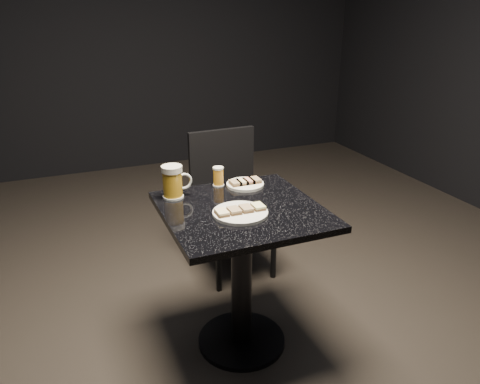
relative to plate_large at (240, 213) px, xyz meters
name	(u,v)px	position (x,y,z in m)	size (l,w,h in m)	color
floor	(241,342)	(0.03, 0.06, -0.76)	(6.00, 6.00, 0.00)	black
plate_large	(240,213)	(0.00, 0.00, 0.00)	(0.24, 0.24, 0.01)	silver
plate_small	(245,184)	(0.15, 0.31, 0.00)	(0.19, 0.19, 0.01)	white
table	(242,255)	(0.03, 0.06, -0.25)	(0.70, 0.70, 0.75)	black
beer_mug	(173,182)	(-0.22, 0.30, 0.07)	(0.15, 0.10, 0.16)	silver
beer_tumbler	(218,176)	(0.03, 0.37, 0.04)	(0.06, 0.06, 0.10)	silver
chair	(230,194)	(0.26, 0.81, -0.25)	(0.44, 0.44, 0.89)	black
canapes_on_plate_large	(240,210)	(0.00, 0.00, 0.02)	(0.22, 0.07, 0.02)	#4C3521
canapes_on_plate_small	(245,181)	(0.15, 0.31, 0.02)	(0.16, 0.07, 0.02)	#4C3521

